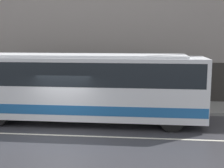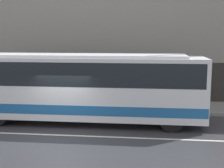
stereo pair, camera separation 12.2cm
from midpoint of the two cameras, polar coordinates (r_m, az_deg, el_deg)
The scene contains 5 objects.
ground_plane at distance 13.90m, azimuth -9.46°, elevation -9.21°, with size 60.00×60.00×0.00m, color #333338.
sidewalk at distance 19.04m, azimuth -4.94°, elevation -3.83°, with size 60.00×3.03×0.17m.
building_facade at distance 20.20m, azimuth -4.19°, elevation 10.99°, with size 60.00×0.35×10.39m.
lane_stripe at distance 13.90m, azimuth -9.46°, elevation -9.19°, with size 54.00×0.14×0.01m.
transit_bus at distance 15.36m, azimuth -6.06°, elevation -0.06°, with size 12.23×2.51×3.38m.
Camera 2 is at (3.76, -12.67, 4.34)m, focal length 50.00 mm.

